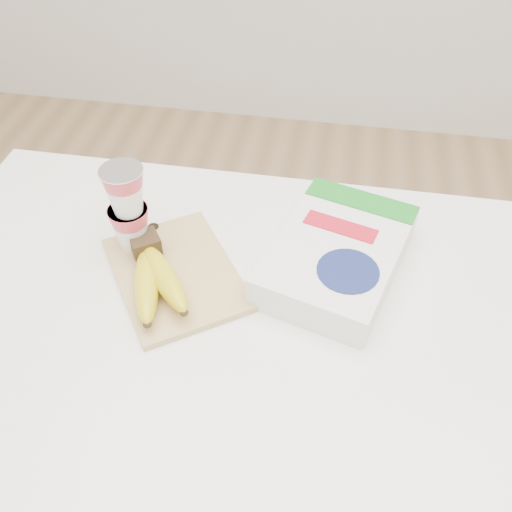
{
  "coord_description": "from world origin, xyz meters",
  "views": [
    {
      "loc": [
        0.15,
        -0.57,
        1.56
      ],
      "look_at": [
        0.03,
        0.1,
        0.89
      ],
      "focal_mm": 40.0,
      "sensor_mm": 36.0,
      "label": 1
    }
  ],
  "objects_px": {
    "cutting_board": "(176,274)",
    "cereal_box": "(337,255)",
    "table": "(236,440)",
    "bananas": "(154,276)",
    "yogurt_stack": "(127,207)"
  },
  "relations": [
    {
      "from": "bananas",
      "to": "yogurt_stack",
      "type": "height_order",
      "value": "yogurt_stack"
    },
    {
      "from": "bananas",
      "to": "cereal_box",
      "type": "relative_size",
      "value": 0.62
    },
    {
      "from": "table",
      "to": "yogurt_stack",
      "type": "bearing_deg",
      "value": 149.81
    },
    {
      "from": "bananas",
      "to": "yogurt_stack",
      "type": "xyz_separation_m",
      "value": [
        -0.06,
        0.09,
        0.07
      ]
    },
    {
      "from": "cutting_board",
      "to": "cereal_box",
      "type": "relative_size",
      "value": 0.77
    },
    {
      "from": "yogurt_stack",
      "to": "cereal_box",
      "type": "distance_m",
      "value": 0.36
    },
    {
      "from": "bananas",
      "to": "cereal_box",
      "type": "distance_m",
      "value": 0.31
    },
    {
      "from": "yogurt_stack",
      "to": "cutting_board",
      "type": "bearing_deg",
      "value": -29.27
    },
    {
      "from": "cereal_box",
      "to": "yogurt_stack",
      "type": "bearing_deg",
      "value": -160.93
    },
    {
      "from": "cutting_board",
      "to": "bananas",
      "type": "xyz_separation_m",
      "value": [
        -0.02,
        -0.04,
        0.03
      ]
    },
    {
      "from": "table",
      "to": "cutting_board",
      "type": "xyz_separation_m",
      "value": [
        -0.11,
        0.06,
        0.43
      ]
    },
    {
      "from": "table",
      "to": "yogurt_stack",
      "type": "distance_m",
      "value": 0.57
    },
    {
      "from": "table",
      "to": "cereal_box",
      "type": "distance_m",
      "value": 0.5
    },
    {
      "from": "bananas",
      "to": "cereal_box",
      "type": "xyz_separation_m",
      "value": [
        0.29,
        0.11,
        -0.0
      ]
    },
    {
      "from": "table",
      "to": "cutting_board",
      "type": "height_order",
      "value": "cutting_board"
    }
  ]
}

